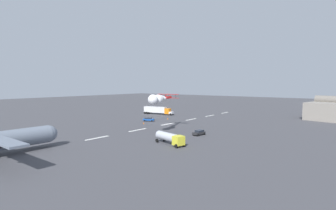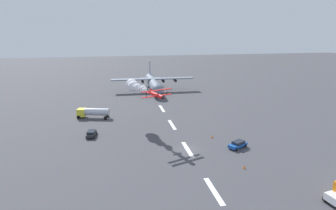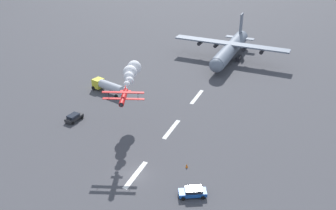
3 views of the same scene
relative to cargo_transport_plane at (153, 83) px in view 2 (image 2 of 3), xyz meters
The scene contains 12 objects.
ground_plane 58.65m from the cargo_transport_plane, behind, with size 440.00×440.00×0.00m, color #424247.
runway_stripe_2 74.89m from the cargo_transport_plane, behind, with size 8.00×0.90×0.01m, color white.
runway_stripe_3 58.65m from the cargo_transport_plane, behind, with size 8.00×0.90×0.01m, color white.
runway_stripe_4 42.43m from the cargo_transport_plane, behind, with size 8.00×0.90×0.01m, color white.
runway_stripe_5 26.26m from the cargo_transport_plane, behind, with size 8.00×0.90×0.01m, color white.
cargo_transport_plane is the anchor object (origin of this frame).
stunt_biplane_red 43.45m from the cargo_transport_plane, 166.27° to the left, with size 18.20×9.83×3.05m.
fuel_tanker_truck 38.94m from the cargo_transport_plane, 145.57° to the left, with size 4.83×9.45×2.90m.
followme_car_yellow 60.69m from the cargo_transport_plane, behind, with size 3.63×4.76×1.52m.
airport_staff_sedan 51.79m from the cargo_transport_plane, 155.43° to the left, with size 4.29×2.51×1.52m.
traffic_cone_near 69.28m from the cargo_transport_plane, behind, with size 0.44×0.44×0.75m, color orange.
traffic_cone_far 53.69m from the cargo_transport_plane, behind, with size 0.44×0.44×0.75m, color orange.
Camera 2 is at (-53.61, 14.63, 24.72)m, focal length 30.11 mm.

